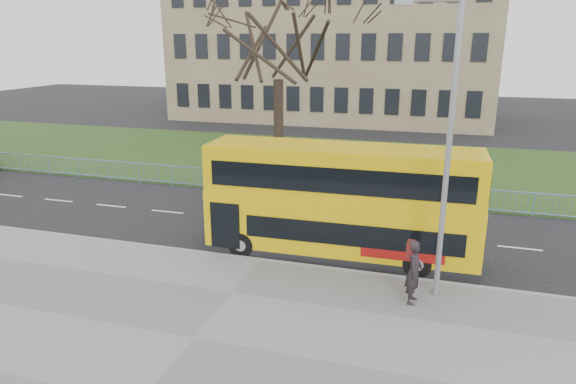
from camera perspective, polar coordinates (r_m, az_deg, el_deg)
name	(u,v)px	position (r m, az deg, el deg)	size (l,w,h in m)	color
ground	(274,246)	(19.76, -1.53, -6.05)	(120.00, 120.00, 0.00)	black
pavement	(194,340)	(14.19, -10.38, -15.84)	(80.00, 10.50, 0.12)	slate
kerb	(261,261)	(18.39, -3.05, -7.62)	(80.00, 0.20, 0.14)	gray
grass_verge	(344,163)	(33.01, 6.23, 3.24)	(80.00, 15.40, 0.08)	#253D16
guard_railing	(315,187)	(25.58, 3.06, 0.56)	(40.00, 0.12, 1.10)	#6A8EBE
bare_tree	(278,60)	(28.69, -1.10, 14.47)	(9.05, 9.05, 12.92)	black
civic_building	(335,46)	(53.41, 5.27, 15.88)	(30.00, 15.00, 14.00)	#7B684E
yellow_bus	(341,200)	(18.27, 5.89, -0.86)	(9.63, 2.50, 4.02)	#D6AE09
pedestrian	(414,272)	(15.59, 13.82, -8.61)	(0.71, 0.47, 1.95)	black
street_lamp	(445,144)	(15.06, 17.05, 5.10)	(1.80, 0.45, 8.52)	gray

